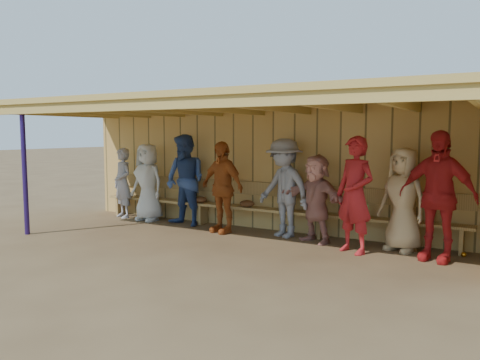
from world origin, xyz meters
name	(u,v)px	position (x,y,z in m)	size (l,w,h in m)	color
ground	(230,241)	(0.00, 0.00, 0.00)	(90.00, 90.00, 0.00)	brown
player_a	(123,183)	(-3.29, 0.81, 0.78)	(0.57, 0.37, 1.56)	#9C9AA2
player_b	(148,182)	(-2.56, 0.81, 0.83)	(0.81, 0.53, 1.67)	silver
player_c	(185,180)	(-1.50, 0.74, 0.93)	(0.91, 0.71, 1.87)	navy
player_d	(222,187)	(-0.52, 0.57, 0.87)	(1.02, 0.42, 1.74)	#B2511C
player_e	(284,188)	(0.66, 0.81, 0.90)	(1.16, 0.67, 1.79)	gray
player_f	(316,198)	(1.32, 0.69, 0.77)	(1.42, 0.45, 1.53)	tan
player_g	(355,195)	(2.10, 0.31, 0.93)	(0.67, 0.44, 1.85)	#A91B1D
player_h	(403,200)	(2.74, 0.81, 0.83)	(0.81, 0.53, 1.66)	tan
player_extra	(437,196)	(3.29, 0.46, 0.97)	(1.13, 0.47, 1.94)	red
dugout_structure	(268,144)	(0.39, 0.69, 1.69)	(8.80, 3.20, 2.50)	tan
bench	(259,203)	(0.00, 1.12, 0.53)	(7.60, 0.34, 0.93)	#AC8849
dugout_equipment	(220,203)	(-0.82, 0.99, 0.49)	(7.35, 0.62, 0.80)	orange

